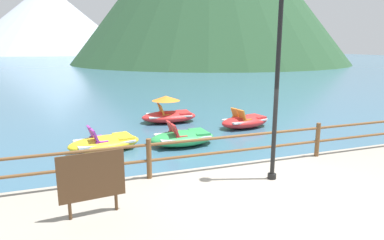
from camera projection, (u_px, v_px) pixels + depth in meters
name	position (u px, v px, depth m)	size (l,w,h in m)	color
ground_plane	(102.00, 72.00, 44.13)	(200.00, 200.00, 0.00)	#38607A
dock_railing	(241.00, 144.00, 8.59)	(23.92, 0.12, 0.95)	brown
lamp_post	(278.00, 66.00, 7.33)	(0.28, 0.28, 4.33)	black
sign_board	(92.00, 177.00, 6.06)	(1.18, 0.17, 1.19)	silver
pedal_boat_0	(183.00, 138.00, 11.89)	(2.33, 1.37, 0.84)	green
pedal_boat_1	(105.00, 143.00, 11.35)	(2.56, 1.69, 0.81)	yellow
pedal_boat_2	(169.00, 114.00, 15.39)	(2.57, 1.53, 1.22)	red
pedal_boat_3	(245.00, 121.00, 14.41)	(2.43, 1.51, 0.84)	red
distant_peak	(48.00, 19.00, 130.90)	(63.42, 63.42, 26.34)	#A8B2C1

